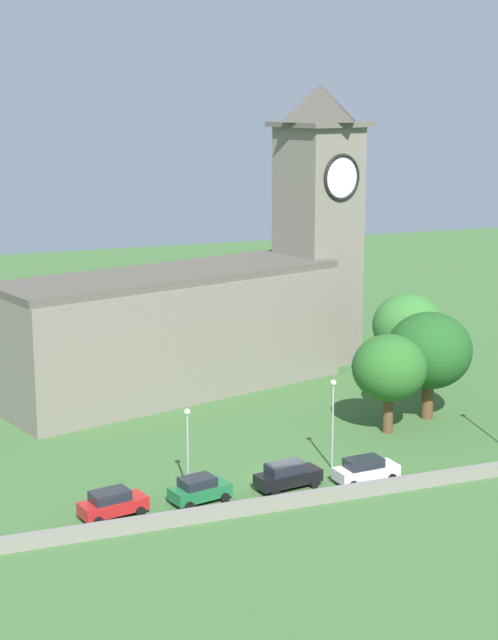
{
  "coord_description": "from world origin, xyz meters",
  "views": [
    {
      "loc": [
        -27.39,
        -63.95,
        27.18
      ],
      "look_at": [
        1.08,
        9.65,
        9.65
      ],
      "focal_mm": 56.86,
      "sensor_mm": 36.0,
      "label": 1
    }
  ],
  "objects_px": {
    "car_green": "(199,489)",
    "streetlamp_central": "(333,409)",
    "church": "(210,303)",
    "car_red": "(112,504)",
    "tree_churchyard": "(389,368)",
    "tree_riverside_east": "(408,326)",
    "car_white": "(365,470)",
    "tree_riverside_west": "(429,351)",
    "car_black": "(287,475)",
    "streetlamp_west_mid": "(188,435)"
  },
  "relations": [
    {
      "from": "car_green",
      "to": "streetlamp_central",
      "type": "bearing_deg",
      "value": 12.96
    },
    {
      "from": "car_black",
      "to": "tree_churchyard",
      "type": "height_order",
      "value": "tree_churchyard"
    },
    {
      "from": "tree_riverside_east",
      "to": "car_black",
      "type": "bearing_deg",
      "value": -136.42
    },
    {
      "from": "car_green",
      "to": "tree_riverside_east",
      "type": "bearing_deg",
      "value": 36.08
    },
    {
      "from": "car_white",
      "to": "tree_churchyard",
      "type": "xyz_separation_m",
      "value": [
        6.83,
        9.15,
        4.54
      ]
    },
    {
      "from": "tree_riverside_east",
      "to": "tree_churchyard",
      "type": "height_order",
      "value": "tree_riverside_east"
    },
    {
      "from": "car_black",
      "to": "tree_riverside_east",
      "type": "relative_size",
      "value": 0.56
    },
    {
      "from": "car_red",
      "to": "tree_riverside_east",
      "type": "distance_m",
      "value": 39.76
    },
    {
      "from": "car_red",
      "to": "tree_churchyard",
      "type": "xyz_separation_m",
      "value": [
        25.27,
        8.69,
        4.52
      ]
    },
    {
      "from": "streetlamp_west_mid",
      "to": "tree_riverside_west",
      "type": "height_order",
      "value": "tree_riverside_west"
    },
    {
      "from": "car_green",
      "to": "streetlamp_west_mid",
      "type": "bearing_deg",
      "value": 92.02
    },
    {
      "from": "car_red",
      "to": "streetlamp_west_mid",
      "type": "xyz_separation_m",
      "value": [
        6.05,
        2.58,
        3.16
      ]
    },
    {
      "from": "car_white",
      "to": "tree_riverside_west",
      "type": "distance_m",
      "value": 17.1
    },
    {
      "from": "tree_riverside_west",
      "to": "car_green",
      "type": "bearing_deg",
      "value": -156.49
    },
    {
      "from": "streetlamp_central",
      "to": "car_green",
      "type": "bearing_deg",
      "value": -167.04
    },
    {
      "from": "tree_churchyard",
      "to": "streetlamp_central",
      "type": "bearing_deg",
      "value": -143.69
    },
    {
      "from": "streetlamp_central",
      "to": "church",
      "type": "bearing_deg",
      "value": 91.87
    },
    {
      "from": "tree_riverside_east",
      "to": "car_green",
      "type": "bearing_deg",
      "value": -143.92
    },
    {
      "from": "church",
      "to": "tree_churchyard",
      "type": "distance_m",
      "value": 21.44
    },
    {
      "from": "car_black",
      "to": "streetlamp_central",
      "type": "height_order",
      "value": "streetlamp_central"
    },
    {
      "from": "church",
      "to": "streetlamp_central",
      "type": "distance_m",
      "value": 25.46
    },
    {
      "from": "streetlamp_central",
      "to": "car_white",
      "type": "bearing_deg",
      "value": -72.77
    },
    {
      "from": "streetlamp_west_mid",
      "to": "tree_churchyard",
      "type": "xyz_separation_m",
      "value": [
        19.22,
        6.11,
        1.36
      ]
    },
    {
      "from": "church",
      "to": "streetlamp_central",
      "type": "height_order",
      "value": "church"
    },
    {
      "from": "church",
      "to": "tree_riverside_west",
      "type": "bearing_deg",
      "value": -51.69
    },
    {
      "from": "car_black",
      "to": "car_red",
      "type": "bearing_deg",
      "value": -178.09
    },
    {
      "from": "church",
      "to": "tree_riverside_west",
      "type": "distance_m",
      "value": 22.16
    },
    {
      "from": "streetlamp_central",
      "to": "tree_riverside_west",
      "type": "xyz_separation_m",
      "value": [
        12.86,
        7.9,
        1.39
      ]
    },
    {
      "from": "car_red",
      "to": "tree_churchyard",
      "type": "distance_m",
      "value": 27.11
    },
    {
      "from": "car_red",
      "to": "car_white",
      "type": "height_order",
      "value": "car_red"
    },
    {
      "from": "streetlamp_central",
      "to": "tree_churchyard",
      "type": "bearing_deg",
      "value": 36.31
    },
    {
      "from": "car_white",
      "to": "streetlamp_central",
      "type": "xyz_separation_m",
      "value": [
        -1.04,
        3.36,
        3.67
      ]
    },
    {
      "from": "car_white",
      "to": "streetlamp_west_mid",
      "type": "height_order",
      "value": "streetlamp_west_mid"
    },
    {
      "from": "car_black",
      "to": "tree_churchyard",
      "type": "xyz_separation_m",
      "value": [
        12.55,
        8.27,
        4.49
      ]
    },
    {
      "from": "car_green",
      "to": "car_black",
      "type": "height_order",
      "value": "car_black"
    },
    {
      "from": "car_red",
      "to": "tree_churchyard",
      "type": "height_order",
      "value": "tree_churchyard"
    },
    {
      "from": "car_white",
      "to": "tree_riverside_east",
      "type": "bearing_deg",
      "value": 53.77
    },
    {
      "from": "car_black",
      "to": "streetlamp_central",
      "type": "distance_m",
      "value": 6.41
    },
    {
      "from": "church",
      "to": "streetlamp_west_mid",
      "type": "relative_size",
      "value": 6.55
    },
    {
      "from": "tree_riverside_east",
      "to": "tree_churchyard",
      "type": "relative_size",
      "value": 1.08
    },
    {
      "from": "car_white",
      "to": "tree_churchyard",
      "type": "height_order",
      "value": "tree_churchyard"
    },
    {
      "from": "tree_riverside_east",
      "to": "car_white",
      "type": "bearing_deg",
      "value": -126.23
    },
    {
      "from": "car_green",
      "to": "tree_riverside_west",
      "type": "height_order",
      "value": "tree_riverside_west"
    },
    {
      "from": "streetlamp_west_mid",
      "to": "tree_riverside_east",
      "type": "relative_size",
      "value": 0.68
    },
    {
      "from": "car_green",
      "to": "streetlamp_west_mid",
      "type": "relative_size",
      "value": 0.74
    },
    {
      "from": "car_red",
      "to": "tree_riverside_west",
      "type": "relative_size",
      "value": 0.51
    },
    {
      "from": "car_white",
      "to": "tree_riverside_east",
      "type": "height_order",
      "value": "tree_riverside_east"
    },
    {
      "from": "car_green",
      "to": "tree_churchyard",
      "type": "xyz_separation_m",
      "value": [
        19.14,
        8.38,
        4.54
      ]
    },
    {
      "from": "car_red",
      "to": "streetlamp_central",
      "type": "bearing_deg",
      "value": 9.48
    },
    {
      "from": "church",
      "to": "tree_riverside_east",
      "type": "xyz_separation_m",
      "value": [
        17.18,
        -7.7,
        -2.08
      ]
    }
  ]
}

